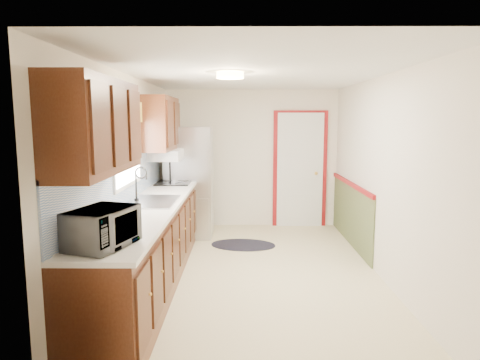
{
  "coord_description": "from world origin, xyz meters",
  "views": [
    {
      "loc": [
        -0.17,
        -5.02,
        1.87
      ],
      "look_at": [
        -0.19,
        0.14,
        1.15
      ],
      "focal_mm": 32.0,
      "sensor_mm": 36.0,
      "label": 1
    }
  ],
  "objects": [
    {
      "name": "room_shell",
      "position": [
        0.0,
        0.0,
        1.2
      ],
      "size": [
        3.2,
        5.2,
        2.52
      ],
      "color": "beige",
      "rests_on": "ground"
    },
    {
      "name": "kitchen_run",
      "position": [
        -1.24,
        -0.29,
        0.81
      ],
      "size": [
        0.63,
        4.0,
        2.2
      ],
      "color": "#3C1B0D",
      "rests_on": "ground"
    },
    {
      "name": "back_wall_trim",
      "position": [
        0.99,
        2.21,
        0.89
      ],
      "size": [
        1.12,
        2.3,
        2.08
      ],
      "color": "maroon",
      "rests_on": "ground"
    },
    {
      "name": "ceiling_fixture",
      "position": [
        -0.3,
        -0.2,
        2.36
      ],
      "size": [
        0.3,
        0.3,
        0.06
      ],
      "primitive_type": "cylinder",
      "color": "#FFD88C",
      "rests_on": "room_shell"
    },
    {
      "name": "microwave",
      "position": [
        -1.2,
        -1.95,
        1.12
      ],
      "size": [
        0.43,
        0.59,
        0.36
      ],
      "primitive_type": "imported",
      "rotation": [
        0.0,
        0.0,
        1.28
      ],
      "color": "white",
      "rests_on": "kitchen_run"
    },
    {
      "name": "refrigerator",
      "position": [
        -1.02,
        1.82,
        0.88
      ],
      "size": [
        0.74,
        0.74,
        1.77
      ],
      "rotation": [
        0.0,
        0.0,
        0.0
      ],
      "color": "#B7B7BC",
      "rests_on": "ground"
    },
    {
      "name": "rug",
      "position": [
        -0.15,
        1.24,
        0.01
      ],
      "size": [
        1.04,
        0.74,
        0.01
      ],
      "primitive_type": "ellipsoid",
      "rotation": [
        0.0,
        0.0,
        -0.12
      ],
      "color": "black",
      "rests_on": "ground"
    },
    {
      "name": "cooktop",
      "position": [
        -1.19,
        1.29,
        0.95
      ],
      "size": [
        0.5,
        0.6,
        0.02
      ],
      "primitive_type": "cube",
      "color": "black",
      "rests_on": "kitchen_run"
    }
  ]
}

